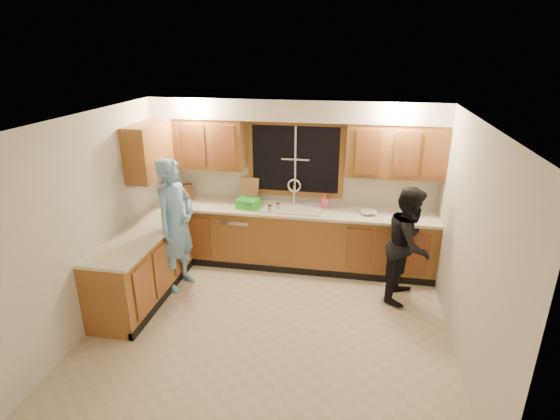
{
  "coord_description": "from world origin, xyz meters",
  "views": [
    {
      "loc": [
        0.91,
        -4.38,
        3.19
      ],
      "look_at": [
        -0.01,
        0.65,
        1.25
      ],
      "focal_mm": 28.0,
      "sensor_mm": 36.0,
      "label": 1
    }
  ],
  "objects_px": {
    "man": "(176,225)",
    "knife_block": "(188,191)",
    "sink": "(292,212)",
    "dishwasher": "(238,236)",
    "woman": "(409,244)",
    "bowl": "(368,213)",
    "dish_crate": "(248,203)",
    "stove": "(121,288)",
    "soap_bottle": "(325,200)"
  },
  "relations": [
    {
      "from": "sink",
      "to": "dishwasher",
      "type": "height_order",
      "value": "sink"
    },
    {
      "from": "man",
      "to": "woman",
      "type": "relative_size",
      "value": 1.19
    },
    {
      "from": "man",
      "to": "dishwasher",
      "type": "bearing_deg",
      "value": -18.89
    },
    {
      "from": "dishwasher",
      "to": "woman",
      "type": "distance_m",
      "value": 2.59
    },
    {
      "from": "soap_bottle",
      "to": "man",
      "type": "bearing_deg",
      "value": -150.79
    },
    {
      "from": "man",
      "to": "dish_crate",
      "type": "height_order",
      "value": "man"
    },
    {
      "from": "sink",
      "to": "stove",
      "type": "height_order",
      "value": "sink"
    },
    {
      "from": "woman",
      "to": "dish_crate",
      "type": "height_order",
      "value": "woman"
    },
    {
      "from": "knife_block",
      "to": "bowl",
      "type": "relative_size",
      "value": 1.06
    },
    {
      "from": "stove",
      "to": "soap_bottle",
      "type": "relative_size",
      "value": 4.33
    },
    {
      "from": "man",
      "to": "dish_crate",
      "type": "relative_size",
      "value": 6.26
    },
    {
      "from": "knife_block",
      "to": "dish_crate",
      "type": "distance_m",
      "value": 1.05
    },
    {
      "from": "knife_block",
      "to": "dish_crate",
      "type": "xyz_separation_m",
      "value": [
        1.03,
        -0.22,
        -0.05
      ]
    },
    {
      "from": "knife_block",
      "to": "stove",
      "type": "bearing_deg",
      "value": -128.1
    },
    {
      "from": "woman",
      "to": "dish_crate",
      "type": "relative_size",
      "value": 5.25
    },
    {
      "from": "stove",
      "to": "sink",
      "type": "bearing_deg",
      "value": 45.39
    },
    {
      "from": "soap_bottle",
      "to": "bowl",
      "type": "height_order",
      "value": "soap_bottle"
    },
    {
      "from": "man",
      "to": "soap_bottle",
      "type": "relative_size",
      "value": 8.86
    },
    {
      "from": "bowl",
      "to": "stove",
      "type": "bearing_deg",
      "value": -148.4
    },
    {
      "from": "sink",
      "to": "bowl",
      "type": "xyz_separation_m",
      "value": [
        1.11,
        -0.03,
        0.08
      ]
    },
    {
      "from": "woman",
      "to": "dish_crate",
      "type": "xyz_separation_m",
      "value": [
        -2.29,
        0.57,
        0.22
      ]
    },
    {
      "from": "man",
      "to": "knife_block",
      "type": "height_order",
      "value": "man"
    },
    {
      "from": "man",
      "to": "bowl",
      "type": "xyz_separation_m",
      "value": [
        2.55,
        0.88,
        0.03
      ]
    },
    {
      "from": "sink",
      "to": "stove",
      "type": "relative_size",
      "value": 0.96
    },
    {
      "from": "stove",
      "to": "dish_crate",
      "type": "distance_m",
      "value": 2.17
    },
    {
      "from": "stove",
      "to": "knife_block",
      "type": "xyz_separation_m",
      "value": [
        0.12,
        1.97,
        0.59
      ]
    },
    {
      "from": "knife_block",
      "to": "dish_crate",
      "type": "bearing_deg",
      "value": -46.47
    },
    {
      "from": "man",
      "to": "woman",
      "type": "distance_m",
      "value": 3.09
    },
    {
      "from": "dishwasher",
      "to": "stove",
      "type": "bearing_deg",
      "value": -117.69
    },
    {
      "from": "man",
      "to": "stove",
      "type": "bearing_deg",
      "value": 173.26
    },
    {
      "from": "dish_crate",
      "to": "sink",
      "type": "bearing_deg",
      "value": 5.79
    },
    {
      "from": "stove",
      "to": "bowl",
      "type": "distance_m",
      "value": 3.46
    },
    {
      "from": "sink",
      "to": "stove",
      "type": "distance_m",
      "value": 2.6
    },
    {
      "from": "man",
      "to": "knife_block",
      "type": "distance_m",
      "value": 1.09
    },
    {
      "from": "soap_bottle",
      "to": "bowl",
      "type": "relative_size",
      "value": 0.92
    },
    {
      "from": "sink",
      "to": "dish_crate",
      "type": "bearing_deg",
      "value": -174.21
    },
    {
      "from": "dish_crate",
      "to": "man",
      "type": "bearing_deg",
      "value": -133.21
    },
    {
      "from": "soap_bottle",
      "to": "woman",
      "type": "bearing_deg",
      "value": -34.51
    },
    {
      "from": "knife_block",
      "to": "soap_bottle",
      "type": "bearing_deg",
      "value": -34.36
    },
    {
      "from": "dishwasher",
      "to": "bowl",
      "type": "relative_size",
      "value": 3.64
    },
    {
      "from": "dishwasher",
      "to": "knife_block",
      "type": "bearing_deg",
      "value": 168.81
    },
    {
      "from": "bowl",
      "to": "woman",
      "type": "bearing_deg",
      "value": -49.19
    },
    {
      "from": "sink",
      "to": "knife_block",
      "type": "bearing_deg",
      "value": 174.91
    },
    {
      "from": "sink",
      "to": "man",
      "type": "distance_m",
      "value": 1.71
    },
    {
      "from": "dish_crate",
      "to": "soap_bottle",
      "type": "height_order",
      "value": "soap_bottle"
    },
    {
      "from": "sink",
      "to": "soap_bottle",
      "type": "relative_size",
      "value": 4.14
    },
    {
      "from": "dishwasher",
      "to": "man",
      "type": "relative_size",
      "value": 0.45
    },
    {
      "from": "sink",
      "to": "dishwasher",
      "type": "distance_m",
      "value": 0.96
    },
    {
      "from": "woman",
      "to": "bowl",
      "type": "distance_m",
      "value": 0.82
    },
    {
      "from": "sink",
      "to": "dishwasher",
      "type": "bearing_deg",
      "value": -179.01
    }
  ]
}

